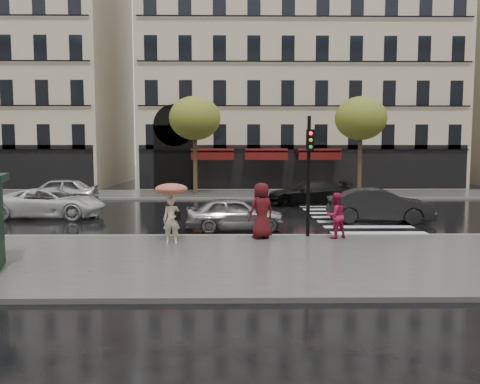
{
  "coord_description": "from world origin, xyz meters",
  "views": [
    {
      "loc": [
        0.57,
        -13.18,
        3.08
      ],
      "look_at": [
        0.77,
        1.5,
        1.77
      ],
      "focal_mm": 35.0,
      "sensor_mm": 36.0,
      "label": 1
    }
  ],
  "objects_px": {
    "car_silver": "(235,214)",
    "car_black": "(308,193)",
    "woman_umbrella": "(172,203)",
    "traffic_light": "(309,164)",
    "car_far_silver": "(57,191)",
    "car_darkgrey": "(379,205)",
    "car_white": "(50,203)",
    "woman_red": "(335,216)",
    "man_burgundy": "(261,211)"
  },
  "relations": [
    {
      "from": "car_silver",
      "to": "car_black",
      "type": "distance_m",
      "value": 9.45
    },
    {
      "from": "woman_red",
      "to": "traffic_light",
      "type": "distance_m",
      "value": 1.96
    },
    {
      "from": "car_darkgrey",
      "to": "car_silver",
      "type": "bearing_deg",
      "value": 115.21
    },
    {
      "from": "woman_red",
      "to": "woman_umbrella",
      "type": "bearing_deg",
      "value": -14.03
    },
    {
      "from": "car_silver",
      "to": "man_burgundy",
      "type": "bearing_deg",
      "value": -163.01
    },
    {
      "from": "car_darkgrey",
      "to": "car_far_silver",
      "type": "relative_size",
      "value": 0.98
    },
    {
      "from": "car_darkgrey",
      "to": "car_black",
      "type": "relative_size",
      "value": 0.94
    },
    {
      "from": "woman_red",
      "to": "car_darkgrey",
      "type": "distance_m",
      "value": 5.14
    },
    {
      "from": "car_silver",
      "to": "car_darkgrey",
      "type": "height_order",
      "value": "car_darkgrey"
    },
    {
      "from": "car_darkgrey",
      "to": "woman_red",
      "type": "bearing_deg",
      "value": 153.89
    },
    {
      "from": "woman_umbrella",
      "to": "car_white",
      "type": "relative_size",
      "value": 0.4
    },
    {
      "from": "woman_red",
      "to": "car_darkgrey",
      "type": "height_order",
      "value": "woman_red"
    },
    {
      "from": "car_darkgrey",
      "to": "traffic_light",
      "type": "bearing_deg",
      "value": 144.37
    },
    {
      "from": "man_burgundy",
      "to": "car_far_silver",
      "type": "height_order",
      "value": "man_burgundy"
    },
    {
      "from": "man_burgundy",
      "to": "car_black",
      "type": "xyz_separation_m",
      "value": [
        3.29,
        10.77,
        -0.38
      ]
    },
    {
      "from": "traffic_light",
      "to": "car_black",
      "type": "height_order",
      "value": "traffic_light"
    },
    {
      "from": "woman_umbrella",
      "to": "car_darkgrey",
      "type": "bearing_deg",
      "value": 31.76
    },
    {
      "from": "woman_umbrella",
      "to": "car_white",
      "type": "bearing_deg",
      "value": 134.57
    },
    {
      "from": "car_far_silver",
      "to": "car_silver",
      "type": "bearing_deg",
      "value": 41.84
    },
    {
      "from": "man_burgundy",
      "to": "car_darkgrey",
      "type": "xyz_separation_m",
      "value": [
        5.33,
        4.3,
        -0.33
      ]
    },
    {
      "from": "traffic_light",
      "to": "car_white",
      "type": "xyz_separation_m",
      "value": [
        -10.97,
        5.39,
        -1.94
      ]
    },
    {
      "from": "car_darkgrey",
      "to": "car_white",
      "type": "xyz_separation_m",
      "value": [
        -14.66,
        1.42,
        -0.05
      ]
    },
    {
      "from": "man_burgundy",
      "to": "car_white",
      "type": "height_order",
      "value": "man_burgundy"
    },
    {
      "from": "traffic_light",
      "to": "car_white",
      "type": "relative_size",
      "value": 0.84
    },
    {
      "from": "man_burgundy",
      "to": "car_far_silver",
      "type": "xyz_separation_m",
      "value": [
        -10.92,
        10.82,
        -0.29
      ]
    },
    {
      "from": "traffic_light",
      "to": "car_darkgrey",
      "type": "height_order",
      "value": "traffic_light"
    },
    {
      "from": "woman_red",
      "to": "man_burgundy",
      "type": "distance_m",
      "value": 2.51
    },
    {
      "from": "car_far_silver",
      "to": "woman_umbrella",
      "type": "bearing_deg",
      "value": 26.79
    },
    {
      "from": "car_white",
      "to": "woman_umbrella",
      "type": "bearing_deg",
      "value": -134.14
    },
    {
      "from": "woman_red",
      "to": "car_black",
      "type": "height_order",
      "value": "woman_red"
    },
    {
      "from": "car_far_silver",
      "to": "car_darkgrey",
      "type": "bearing_deg",
      "value": 60.33
    },
    {
      "from": "car_darkgrey",
      "to": "woman_umbrella",
      "type": "bearing_deg",
      "value": 129.01
    },
    {
      "from": "woman_umbrella",
      "to": "man_burgundy",
      "type": "bearing_deg",
      "value": 15.46
    },
    {
      "from": "car_white",
      "to": "car_far_silver",
      "type": "relative_size",
      "value": 1.09
    },
    {
      "from": "car_silver",
      "to": "car_far_silver",
      "type": "bearing_deg",
      "value": 45.54
    },
    {
      "from": "car_white",
      "to": "man_burgundy",
      "type": "bearing_deg",
      "value": -120.19
    },
    {
      "from": "car_silver",
      "to": "woman_red",
      "type": "bearing_deg",
      "value": -128.12
    },
    {
      "from": "woman_umbrella",
      "to": "car_far_silver",
      "type": "bearing_deg",
      "value": 124.57
    },
    {
      "from": "car_far_silver",
      "to": "woman_red",
      "type": "bearing_deg",
      "value": 43.34
    },
    {
      "from": "traffic_light",
      "to": "car_white",
      "type": "bearing_deg",
      "value": 153.81
    },
    {
      "from": "car_silver",
      "to": "car_black",
      "type": "xyz_separation_m",
      "value": [
        4.17,
        8.48,
        0.04
      ]
    },
    {
      "from": "man_burgundy",
      "to": "car_silver",
      "type": "relative_size",
      "value": 0.5
    },
    {
      "from": "woman_umbrella",
      "to": "car_white",
      "type": "xyz_separation_m",
      "value": [
        -6.42,
        6.52,
        -0.75
      ]
    },
    {
      "from": "woman_umbrella",
      "to": "car_darkgrey",
      "type": "distance_m",
      "value": 9.71
    },
    {
      "from": "car_white",
      "to": "car_far_silver",
      "type": "height_order",
      "value": "car_far_silver"
    },
    {
      "from": "man_burgundy",
      "to": "car_white",
      "type": "bearing_deg",
      "value": -59.84
    },
    {
      "from": "woman_umbrella",
      "to": "traffic_light",
      "type": "height_order",
      "value": "traffic_light"
    },
    {
      "from": "car_white",
      "to": "car_black",
      "type": "bearing_deg",
      "value": -66.88
    },
    {
      "from": "woman_red",
      "to": "car_darkgrey",
      "type": "xyz_separation_m",
      "value": [
        2.83,
        4.3,
        -0.16
      ]
    },
    {
      "from": "car_silver",
      "to": "car_black",
      "type": "height_order",
      "value": "car_black"
    }
  ]
}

